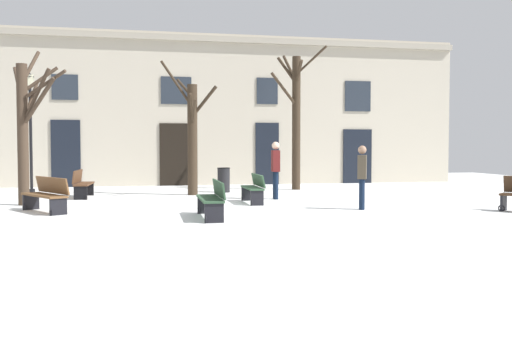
{
  "coord_description": "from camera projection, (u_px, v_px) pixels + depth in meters",
  "views": [
    {
      "loc": [
        -3.45,
        -15.11,
        1.66
      ],
      "look_at": [
        0.0,
        1.78,
        0.9
      ],
      "focal_mm": 40.04,
      "sensor_mm": 36.0,
      "label": 1
    }
  ],
  "objects": [
    {
      "name": "litter_bin",
      "position": [
        224.0,
        180.0,
        20.39
      ],
      "size": [
        0.47,
        0.47,
        0.88
      ],
      "color": "black",
      "rests_on": "ground"
    },
    {
      "name": "building_facade",
      "position": [
        222.0,
        109.0,
        24.3
      ],
      "size": [
        21.06,
        0.6,
        6.38
      ],
      "color": "#BCB29E",
      "rests_on": "ground"
    },
    {
      "name": "streetlamp",
      "position": [
        31.0,
        121.0,
        19.24
      ],
      "size": [
        0.3,
        0.3,
        4.12
      ],
      "color": "black",
      "rests_on": "ground"
    },
    {
      "name": "person_by_shop_door",
      "position": [
        276.0,
        167.0,
        17.74
      ],
      "size": [
        0.24,
        0.39,
        1.79
      ],
      "rotation": [
        0.0,
        0.0,
        1.51
      ],
      "color": "black",
      "rests_on": "ground"
    },
    {
      "name": "bench_far_corner",
      "position": [
        212.0,
        198.0,
        13.14
      ],
      "size": [
        0.51,
        1.91,
        0.86
      ],
      "rotation": [
        0.0,
        0.0,
        4.7
      ],
      "color": "#2D4C33",
      "rests_on": "ground"
    },
    {
      "name": "tree_center",
      "position": [
        192.0,
        134.0,
        19.21
      ],
      "size": [
        1.89,
        2.6,
        4.52
      ],
      "color": "#382B1E",
      "rests_on": "ground"
    },
    {
      "name": "ground_plane",
      "position": [
        269.0,
        207.0,
        15.55
      ],
      "size": [
        33.7,
        33.7,
        0.0
      ],
      "primitive_type": "plane",
      "color": "white"
    },
    {
      "name": "tree_near_facade",
      "position": [
        296.0,
        116.0,
        21.57
      ],
      "size": [
        1.98,
        2.74,
        5.29
      ],
      "color": "#382B1E",
      "rests_on": "ground"
    },
    {
      "name": "bench_near_lamp",
      "position": [
        46.0,
        194.0,
        14.29
      ],
      "size": [
        1.36,
        1.77,
        0.88
      ],
      "rotation": [
        0.0,
        0.0,
        5.27
      ],
      "color": "brown",
      "rests_on": "ground"
    },
    {
      "name": "bench_near_center_tree",
      "position": [
        82.0,
        183.0,
        18.3
      ],
      "size": [
        0.55,
        1.72,
        0.89
      ],
      "rotation": [
        0.0,
        0.0,
        1.52
      ],
      "color": "#51331E",
      "rests_on": "ground"
    },
    {
      "name": "person_near_bench",
      "position": [
        362.0,
        174.0,
        14.86
      ],
      "size": [
        0.36,
        0.44,
        1.67
      ],
      "rotation": [
        0.0,
        0.0,
        4.27
      ],
      "color": "black",
      "rests_on": "ground"
    },
    {
      "name": "tree_left_of_center",
      "position": [
        25.0,
        124.0,
        15.89
      ],
      "size": [
        1.67,
        1.67,
        4.42
      ],
      "color": "#423326",
      "rests_on": "ground"
    },
    {
      "name": "bench_by_litter_bin",
      "position": [
        254.0,
        188.0,
        16.56
      ],
      "size": [
        0.45,
        1.65,
        0.84
      ],
      "rotation": [
        0.0,
        0.0,
        4.71
      ],
      "color": "#2D4C33",
      "rests_on": "ground"
    }
  ]
}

